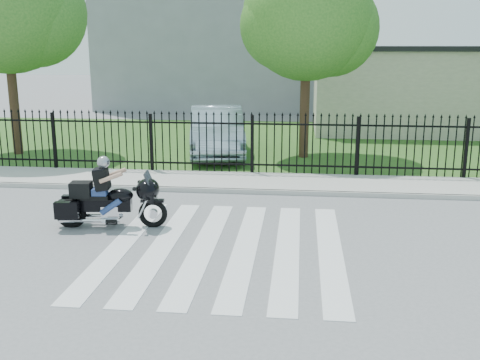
# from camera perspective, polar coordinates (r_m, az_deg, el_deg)

# --- Properties ---
(ground) EXTENTS (120.00, 120.00, 0.00)m
(ground) POSITION_cam_1_polar(r_m,az_deg,el_deg) (10.79, -1.59, -6.87)
(ground) COLOR slate
(ground) RESTS_ON ground
(crosswalk) EXTENTS (5.00, 5.50, 0.01)m
(crosswalk) POSITION_cam_1_polar(r_m,az_deg,el_deg) (10.78, -1.59, -6.84)
(crosswalk) COLOR silver
(crosswalk) RESTS_ON ground
(sidewalk) EXTENTS (40.00, 2.00, 0.12)m
(sidewalk) POSITION_cam_1_polar(r_m,az_deg,el_deg) (15.52, 0.91, -0.23)
(sidewalk) COLOR #ADAAA3
(sidewalk) RESTS_ON ground
(curb) EXTENTS (40.00, 0.12, 0.12)m
(curb) POSITION_cam_1_polar(r_m,az_deg,el_deg) (14.56, 0.54, -1.16)
(curb) COLOR #ADAAA3
(curb) RESTS_ON ground
(grass_strip) EXTENTS (40.00, 12.00, 0.02)m
(grass_strip) POSITION_cam_1_polar(r_m,az_deg,el_deg) (22.37, 2.59, 3.92)
(grass_strip) COLOR #26571E
(grass_strip) RESTS_ON ground
(iron_fence) EXTENTS (26.00, 0.04, 1.80)m
(iron_fence) POSITION_cam_1_polar(r_m,az_deg,el_deg) (16.32, 1.25, 3.48)
(iron_fence) COLOR black
(iron_fence) RESTS_ON ground
(tree_left) EXTENTS (4.80, 4.80, 7.58)m
(tree_left) POSITION_cam_1_polar(r_m,az_deg,el_deg) (21.03, -22.81, 16.41)
(tree_left) COLOR #382316
(tree_left) RESTS_ON ground
(tree_mid) EXTENTS (4.20, 4.20, 6.78)m
(tree_mid) POSITION_cam_1_polar(r_m,az_deg,el_deg) (19.03, 6.83, 16.21)
(tree_mid) COLOR #382316
(tree_mid) RESTS_ON ground
(building_low) EXTENTS (10.00, 6.00, 3.50)m
(building_low) POSITION_cam_1_polar(r_m,az_deg,el_deg) (26.68, 18.56, 8.57)
(building_low) COLOR beige
(building_low) RESTS_ON ground
(building_low_roof) EXTENTS (10.20, 6.20, 0.20)m
(building_low_roof) POSITION_cam_1_polar(r_m,az_deg,el_deg) (26.61, 18.87, 12.53)
(building_low_roof) COLOR black
(building_low_roof) RESTS_ON building_low
(building_tall) EXTENTS (15.00, 10.00, 12.00)m
(building_tall) POSITION_cam_1_polar(r_m,az_deg,el_deg) (36.34, -0.75, 17.13)
(building_tall) COLOR gray
(building_tall) RESTS_ON ground
(motorcycle_rider) EXTENTS (2.37, 0.89, 1.57)m
(motorcycle_rider) POSITION_cam_1_polar(r_m,az_deg,el_deg) (12.10, -13.30, -1.76)
(motorcycle_rider) COLOR black
(motorcycle_rider) RESTS_ON ground
(parked_car) EXTENTS (2.59, 5.26, 1.66)m
(parked_car) POSITION_cam_1_polar(r_m,az_deg,el_deg) (19.57, -2.39, 5.01)
(parked_car) COLOR #96ADBD
(parked_car) RESTS_ON grass_strip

